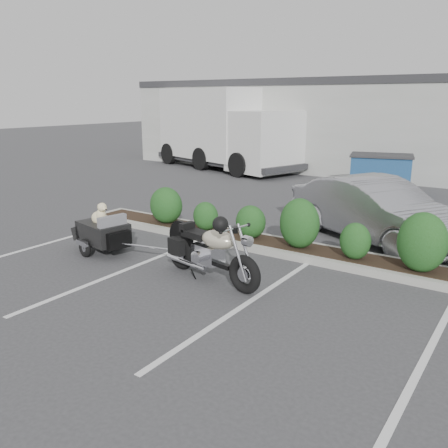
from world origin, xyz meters
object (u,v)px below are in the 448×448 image
Objects in this scene: dumpster at (380,174)px; delivery_truck at (225,130)px; pet_trailer at (103,231)px; sedan at (376,210)px; motorcycle at (210,252)px.

delivery_truck is (-7.81, 2.11, 1.07)m from dumpster.
sedan is (4.45, 4.04, 0.25)m from pet_trailer.
sedan is 12.31m from delivery_truck.
motorcycle is at bearing -105.51° from dumpster.
dumpster is at bearing 42.36° from sedan.
pet_trailer is 0.43× the size of sedan.
motorcycle is 2.78m from pet_trailer.
pet_trailer is 0.81× the size of dumpster.
delivery_truck reaches higher than motorcycle.
delivery_truck is at bearing 149.72° from dumpster.
dumpster is at bearing 85.21° from pet_trailer.
pet_trailer is (-2.78, 0.03, -0.07)m from motorcycle.
motorcycle is 9.83m from dumpster.
delivery_truck is at bearing 134.35° from motorcycle.
pet_trailer is 0.22× the size of delivery_truck.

